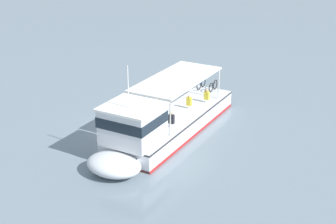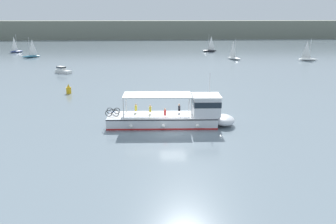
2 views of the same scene
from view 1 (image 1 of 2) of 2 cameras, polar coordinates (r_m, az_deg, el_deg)
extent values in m
plane|color=slate|center=(29.31, -3.77, -2.12)|extent=(400.00, 400.00, 0.00)
cube|color=silver|center=(28.99, 0.58, -1.16)|extent=(10.96, 3.78, 1.10)
ellipsoid|color=silver|center=(24.27, -6.47, -6.25)|extent=(2.36, 3.06, 1.01)
cube|color=red|center=(29.17, 0.57, -1.97)|extent=(10.96, 3.82, 0.16)
cube|color=#2D2D33|center=(28.81, 0.58, -0.30)|extent=(10.96, 3.84, 0.10)
cube|color=silver|center=(24.93, -4.24, -1.51)|extent=(2.74, 2.86, 1.90)
cube|color=#19232D|center=(24.80, -4.26, -0.81)|extent=(2.79, 2.92, 0.56)
cube|color=white|center=(24.54, -4.31, 0.65)|extent=(2.91, 3.03, 0.12)
cube|color=white|center=(28.44, 1.03, 3.97)|extent=(6.85, 3.30, 0.10)
cylinder|color=silver|center=(25.52, 0.27, -0.74)|extent=(0.08, 0.08, 2.00)
cylinder|color=silver|center=(26.84, -4.82, 0.36)|extent=(0.08, 0.08, 2.00)
cylinder|color=silver|center=(31.01, 6.07, 3.37)|extent=(0.08, 0.08, 2.00)
cylinder|color=silver|center=(32.10, 1.61, 4.15)|extent=(0.08, 0.08, 2.00)
cylinder|color=silver|center=(23.91, -4.78, 3.00)|extent=(0.06, 0.06, 2.20)
sphere|color=white|center=(27.25, -6.15, -3.02)|extent=(0.36, 0.36, 0.36)
sphere|color=white|center=(29.76, -2.53, -0.66)|extent=(0.36, 0.36, 0.36)
sphere|color=white|center=(32.24, 0.34, 1.21)|extent=(0.36, 0.36, 0.36)
torus|color=black|center=(32.30, 5.14, 2.93)|extent=(0.66, 0.10, 0.66)
torus|color=black|center=(32.91, 5.65, 3.28)|extent=(0.66, 0.10, 0.66)
cylinder|color=#232328|center=(32.57, 5.40, 3.31)|extent=(0.70, 0.10, 0.06)
torus|color=black|center=(32.65, 3.70, 3.19)|extent=(0.66, 0.10, 0.66)
torus|color=black|center=(33.26, 4.23, 3.53)|extent=(0.66, 0.10, 0.66)
cylinder|color=#1E478C|center=(32.92, 3.97, 3.56)|extent=(0.70, 0.10, 0.06)
cube|color=yellow|center=(30.43, 4.63, 1.97)|extent=(0.24, 0.33, 0.52)
sphere|color=tan|center=(30.30, 4.65, 2.63)|extent=(0.20, 0.20, 0.20)
cube|color=yellow|center=(29.38, 2.53, 1.27)|extent=(0.24, 0.33, 0.52)
sphere|color=beige|center=(29.25, 2.55, 1.94)|extent=(0.20, 0.20, 0.20)
cube|color=red|center=(28.77, -1.21, 0.82)|extent=(0.24, 0.33, 0.52)
sphere|color=beige|center=(28.64, -1.22, 1.51)|extent=(0.20, 0.20, 0.20)
cube|color=black|center=(26.79, 0.40, -0.85)|extent=(0.24, 0.33, 0.52)
sphere|color=tan|center=(26.65, 0.41, -0.11)|extent=(0.20, 0.20, 0.20)
camera|label=2|loc=(52.98, -36.28, 16.70)|focal=38.57mm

